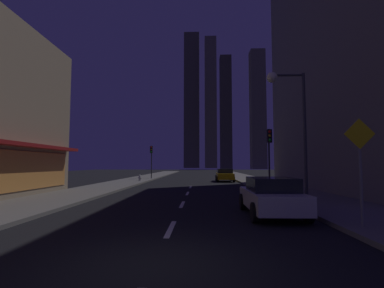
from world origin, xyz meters
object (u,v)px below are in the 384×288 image
(traffic_light_near_right, at_px, (269,146))
(pedestrian_crossing_sign, at_px, (360,162))
(car_parked_near, at_px, (271,196))
(street_lamp_right, at_px, (288,104))
(traffic_light_far_left, at_px, (151,155))
(fire_hydrant_far_left, at_px, (140,178))
(car_parked_far, at_px, (225,175))

(traffic_light_near_right, xyz_separation_m, pedestrian_crossing_sign, (0.10, -10.55, -1.18))
(car_parked_near, height_order, street_lamp_right, street_lamp_right)
(car_parked_near, relative_size, street_lamp_right, 0.64)
(traffic_light_far_left, bearing_deg, street_lamp_right, -63.27)
(traffic_light_far_left, xyz_separation_m, street_lamp_right, (10.88, -21.61, 1.87))
(traffic_light_far_left, distance_m, street_lamp_right, 24.26)
(car_parked_near, distance_m, traffic_light_far_left, 26.75)
(traffic_light_far_left, bearing_deg, car_parked_near, -70.02)
(car_parked_near, relative_size, fire_hydrant_far_left, 6.48)
(car_parked_far, bearing_deg, street_lamp_right, -84.34)
(car_parked_near, height_order, car_parked_far, same)
(traffic_light_far_left, bearing_deg, traffic_light_near_right, -57.13)
(car_parked_near, xyz_separation_m, car_parked_far, (0.00, 21.39, 0.00))
(car_parked_far, xyz_separation_m, traffic_light_near_right, (1.90, -13.38, 2.45))
(car_parked_far, xyz_separation_m, street_lamp_right, (1.78, -17.97, 4.33))
(traffic_light_far_left, height_order, street_lamp_right, street_lamp_right)
(traffic_light_far_left, height_order, pedestrian_crossing_sign, traffic_light_far_left)
(car_parked_near, relative_size, pedestrian_crossing_sign, 1.34)
(car_parked_far, relative_size, traffic_light_far_left, 1.01)
(car_parked_near, bearing_deg, traffic_light_near_right, 76.65)
(fire_hydrant_far_left, distance_m, traffic_light_near_right, 16.86)
(car_parked_near, bearing_deg, street_lamp_right, 62.54)
(fire_hydrant_far_left, bearing_deg, car_parked_far, 7.60)
(car_parked_far, xyz_separation_m, fire_hydrant_far_left, (-9.50, -1.27, -0.29))
(fire_hydrant_far_left, xyz_separation_m, traffic_light_far_left, (0.40, 4.90, 2.74))
(car_parked_near, bearing_deg, traffic_light_far_left, 109.98)
(fire_hydrant_far_left, relative_size, street_lamp_right, 0.10)
(traffic_light_near_right, bearing_deg, car_parked_far, 98.08)
(pedestrian_crossing_sign, bearing_deg, traffic_light_far_left, 111.93)
(traffic_light_near_right, distance_m, street_lamp_right, 4.95)
(fire_hydrant_far_left, distance_m, pedestrian_crossing_sign, 25.46)
(car_parked_near, relative_size, traffic_light_far_left, 1.01)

